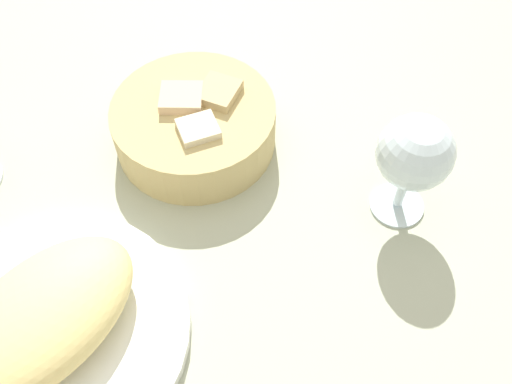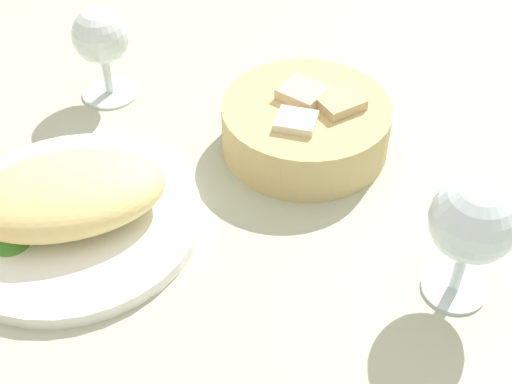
% 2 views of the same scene
% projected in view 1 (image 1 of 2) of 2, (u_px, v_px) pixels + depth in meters
% --- Properties ---
extents(ground_plane, '(1.40, 1.40, 0.02)m').
position_uv_depth(ground_plane, '(180.00, 290.00, 0.57)').
color(ground_plane, '#ABB098').
extents(plate, '(0.25, 0.25, 0.01)m').
position_uv_depth(plate, '(53.00, 333.00, 0.53)').
color(plate, white).
rests_on(plate, ground_plane).
extents(omelette, '(0.21, 0.15, 0.05)m').
position_uv_depth(omelette, '(41.00, 318.00, 0.50)').
color(omelette, '#EBD282').
rests_on(omelette, plate).
extents(bread_basket, '(0.18, 0.18, 0.07)m').
position_uv_depth(bread_basket, '(195.00, 124.00, 0.64)').
color(bread_basket, tan).
rests_on(bread_basket, ground_plane).
extents(wine_glass_near, '(0.08, 0.08, 0.13)m').
position_uv_depth(wine_glass_near, '(414.00, 156.00, 0.55)').
color(wine_glass_near, silver).
rests_on(wine_glass_near, ground_plane).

